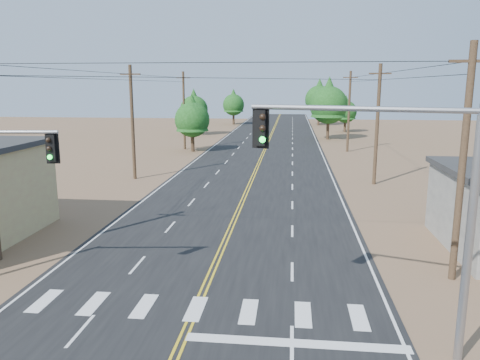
# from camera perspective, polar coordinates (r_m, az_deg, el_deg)

# --- Properties ---
(road) EXTENTS (15.00, 200.00, 0.02)m
(road) POSITION_cam_1_polar(r_m,az_deg,el_deg) (39.00, 1.11, -0.74)
(road) COLOR black
(road) RESTS_ON ground
(utility_pole_left_mid) EXTENTS (1.80, 0.30, 10.00)m
(utility_pole_left_mid) POSITION_cam_1_polar(r_m,az_deg,el_deg) (42.44, -12.98, 6.94)
(utility_pole_left_mid) COLOR #4C3826
(utility_pole_left_mid) RESTS_ON ground
(utility_pole_left_far) EXTENTS (1.80, 0.30, 10.00)m
(utility_pole_left_far) POSITION_cam_1_polar(r_m,az_deg,el_deg) (61.64, -6.85, 8.47)
(utility_pole_left_far) COLOR #4C3826
(utility_pole_left_far) RESTS_ON ground
(utility_pole_right_near) EXTENTS (1.80, 0.30, 10.00)m
(utility_pole_right_near) POSITION_cam_1_polar(r_m,az_deg,el_deg) (21.41, 25.50, 1.91)
(utility_pole_right_near) COLOR #4C3826
(utility_pole_right_near) RESTS_ON ground
(utility_pole_right_mid) EXTENTS (1.80, 0.30, 10.00)m
(utility_pole_right_mid) POSITION_cam_1_polar(r_m,az_deg,el_deg) (40.71, 16.39, 6.59)
(utility_pole_right_mid) COLOR #4C3826
(utility_pole_right_mid) RESTS_ON ground
(utility_pole_right_far) EXTENTS (1.80, 0.30, 10.00)m
(utility_pole_right_far) POSITION_cam_1_polar(r_m,az_deg,el_deg) (60.46, 13.14, 8.20)
(utility_pole_right_far) COLOR #4C3826
(utility_pole_right_far) RESTS_ON ground
(signal_mast_right) EXTENTS (6.66, 2.33, 7.78)m
(signal_mast_right) POSITION_cam_1_polar(r_m,az_deg,el_deg) (14.85, 18.88, -0.65)
(signal_mast_right) COLOR gray
(signal_mast_right) RESTS_ON ground
(tree_left_near) EXTENTS (4.38, 4.38, 7.30)m
(tree_left_near) POSITION_cam_1_polar(r_m,az_deg,el_deg) (59.36, -5.86, 7.75)
(tree_left_near) COLOR #3F2D1E
(tree_left_near) RESTS_ON ground
(tree_left_mid) EXTENTS (4.64, 4.64, 7.74)m
(tree_left_mid) POSITION_cam_1_polar(r_m,az_deg,el_deg) (79.42, -5.64, 8.88)
(tree_left_mid) COLOR #3F2D1E
(tree_left_mid) RESTS_ON ground
(tree_left_far) EXTENTS (4.55, 4.55, 7.58)m
(tree_left_far) POSITION_cam_1_polar(r_m,az_deg,el_deg) (100.81, -0.80, 9.41)
(tree_left_far) COLOR #3F2D1E
(tree_left_far) RESTS_ON ground
(tree_right_near) EXTENTS (5.76, 5.76, 9.61)m
(tree_right_near) POSITION_cam_1_polar(r_m,az_deg,el_deg) (73.80, 10.77, 9.43)
(tree_right_near) COLOR #3F2D1E
(tree_right_near) RESTS_ON ground
(tree_right_mid) EXTENTS (3.96, 3.96, 6.60)m
(tree_right_mid) POSITION_cam_1_polar(r_m,az_deg,el_deg) (86.15, 12.75, 8.39)
(tree_right_mid) COLOR #3F2D1E
(tree_right_mid) RESTS_ON ground
(tree_right_far) EXTENTS (5.83, 5.83, 9.71)m
(tree_right_far) POSITION_cam_1_polar(r_m,az_deg,el_deg) (100.15, 9.64, 9.99)
(tree_right_far) COLOR #3F2D1E
(tree_right_far) RESTS_ON ground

